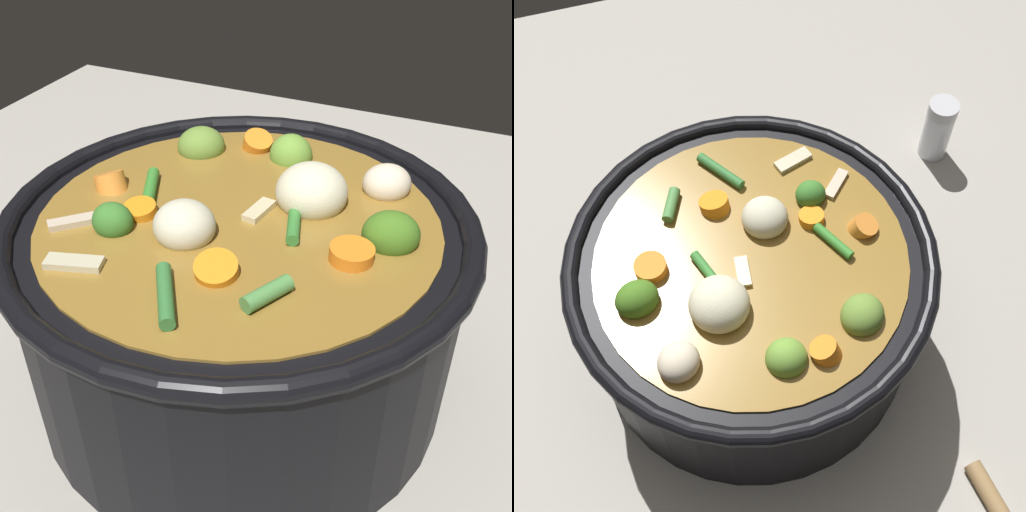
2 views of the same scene
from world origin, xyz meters
The scene contains 3 objects.
ground_plane centered at (0.00, 0.00, 0.00)m, with size 1.10×1.10×0.00m, color #9E998E.
cooking_pot centered at (0.00, 0.00, 0.08)m, with size 0.32×0.32×0.18m.
wooden_spoon centered at (0.30, 0.23, 0.01)m, with size 0.23×0.18×0.02m.
Camera 1 is at (-0.33, -0.16, 0.38)m, focal length 45.30 mm.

